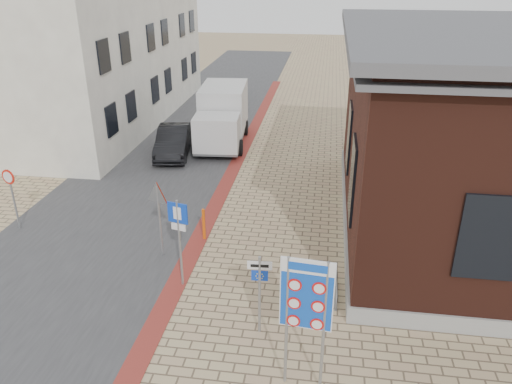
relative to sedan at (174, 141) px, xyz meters
The scene contains 15 objects.
ground 13.70m from the sedan, 67.47° to the right, with size 120.00×120.00×0.00m, color tan.
road_strip 2.47m from the sedan, 96.21° to the left, with size 7.00×60.00×0.02m, color #38383A.
curb_strip 4.24m from the sedan, 39.13° to the right, with size 0.60×40.00×0.02m, color maroon.
townhouse_near 6.75m from the sedan, behind, with size 7.40×6.40×8.30m.
townhouse_mid 8.76m from the sedan, 137.01° to the left, with size 7.40×6.40×9.10m.
townhouse_far 13.20m from the sedan, 116.85° to the left, with size 7.40×6.40×8.30m.
bike_rack 13.09m from the sedan, 52.90° to the right, with size 0.08×1.80×0.60m.
sedan is the anchor object (origin of this frame).
box_truck 2.94m from the sedan, 44.29° to the left, with size 2.69×5.67×2.88m.
border_sign 15.77m from the sedan, 62.86° to the right, with size 1.12×0.16×3.28m.
essen_sign 13.72m from the sedan, 64.23° to the right, with size 0.60×0.08×2.23m.
parking_sign 11.24m from the sedan, 72.06° to the right, with size 0.60×0.18×2.75m.
yield_sign 9.51m from the sedan, 75.59° to the right, with size 0.85×0.40×2.52m.
speed_sign 8.80m from the sedan, 111.81° to the right, with size 0.52×0.15×2.26m.
bollard 8.66m from the sedan, 66.56° to the right, with size 0.10×0.10×1.14m, color #DD540B.
Camera 1 is at (2.09, -9.75, 8.59)m, focal length 35.00 mm.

